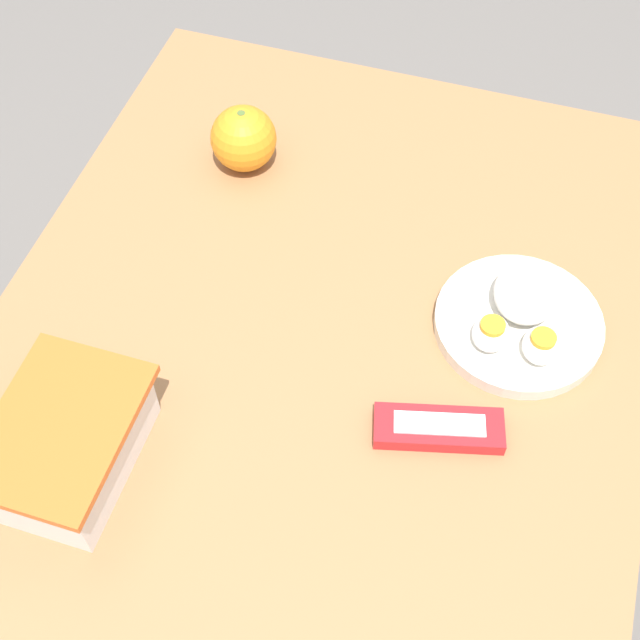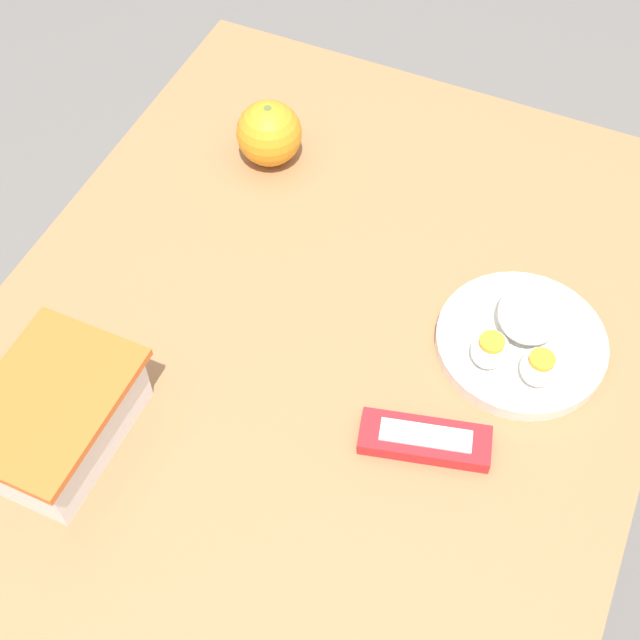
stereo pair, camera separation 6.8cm
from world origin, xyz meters
TOP-DOWN VIEW (x-y plane):
  - ground_plane at (0.00, 0.00)m, footprint 10.00×10.00m
  - table at (0.00, 0.00)m, footprint 0.95×0.77m
  - food_container at (-0.24, 0.20)m, footprint 0.19×0.14m
  - orange_fruit at (0.23, 0.18)m, footprint 0.09×0.09m
  - rice_plate at (0.07, -0.22)m, footprint 0.20×0.20m
  - candy_bar at (-0.09, -0.16)m, footprint 0.08×0.15m

SIDE VIEW (x-z plane):
  - ground_plane at x=0.00m, z-range 0.00..0.00m
  - table at x=0.00m, z-range 0.27..1.00m
  - candy_bar at x=-0.09m, z-range 0.73..0.76m
  - rice_plate at x=0.07m, z-range 0.72..0.79m
  - food_container at x=-0.24m, z-range 0.73..0.81m
  - orange_fruit at x=0.23m, z-range 0.74..0.82m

